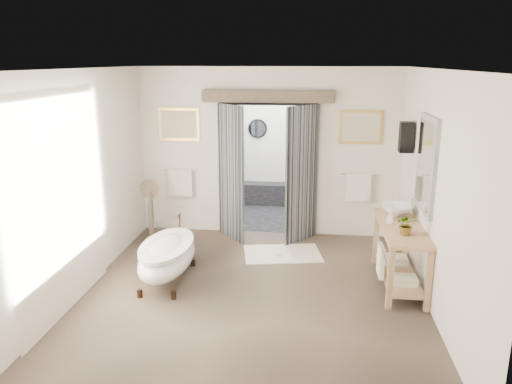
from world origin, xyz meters
TOP-DOWN VIEW (x-y plane):
  - ground_plane at (0.00, 0.00)m, footprint 5.00×5.00m
  - room_shell at (-0.04, -0.11)m, footprint 4.52×5.02m
  - shower_room at (0.00, 3.99)m, footprint 2.22×2.01m
  - back_wall_dressing at (0.00, 2.32)m, footprint 3.82×0.72m
  - clawfoot_tub at (-1.21, 0.32)m, footprint 0.69×1.54m
  - vanity at (1.95, 0.54)m, footprint 0.57×1.60m
  - pedestal_mirror at (-1.90, 1.77)m, footprint 0.33×0.21m
  - rug at (0.33, 1.48)m, footprint 1.32×1.00m
  - slippers at (0.36, 1.47)m, footprint 0.38×0.27m
  - basin at (1.97, 1.00)m, footprint 0.49×0.49m
  - plant at (1.97, 0.20)m, footprint 0.28×0.25m
  - soap_bottle_a at (1.83, 0.66)m, footprint 0.10×0.10m
  - soap_bottle_b at (1.92, 1.12)m, footprint 0.14×0.14m

SIDE VIEW (x-z plane):
  - ground_plane at x=0.00m, z-range 0.00..0.00m
  - rug at x=0.33m, z-range 0.00..0.01m
  - slippers at x=0.36m, z-range 0.01..0.06m
  - clawfoot_tub at x=-1.21m, z-range -0.01..0.74m
  - pedestal_mirror at x=-1.90m, z-range -0.08..1.03m
  - vanity at x=1.95m, z-range 0.08..0.93m
  - shower_room at x=0.00m, z-range -0.35..2.16m
  - soap_bottle_b at x=1.92m, z-range 0.85..1.00m
  - basin at x=1.97m, z-range 0.85..1.01m
  - soap_bottle_a at x=1.83m, z-range 0.85..1.03m
  - plant at x=1.97m, z-range 0.85..1.13m
  - back_wall_dressing at x=0.00m, z-range 0.30..2.82m
  - room_shell at x=-0.04m, z-range 0.40..3.31m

